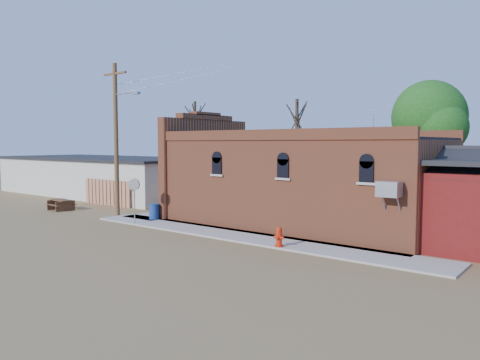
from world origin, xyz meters
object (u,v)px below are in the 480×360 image
Objects in this scene: fire_hydrant at (279,237)px; trash_barrel at (154,212)px; stop_sign at (134,189)px; utility_pole at (117,136)px; picnic_table at (61,203)px; brick_bar at (298,181)px.

fire_hydrant is 0.97× the size of trash_barrel.
fire_hydrant is at bearing -9.09° from trash_barrel.
stop_sign is 2.07m from trash_barrel.
trash_barrel is at bearing 151.02° from fire_hydrant.
picnic_table is at bearing -172.08° from utility_pole.
utility_pole is 5.13m from trash_barrel.
fire_hydrant is 0.47× the size of picnic_table.
trash_barrel reaches higher than fire_hydrant.
stop_sign is 8.19m from picnic_table.
picnic_table is (-7.88, -1.00, -0.05)m from trash_barrel.
utility_pole is 10.87× the size of fire_hydrant.
utility_pole is 3.74× the size of stop_sign.
brick_bar is 6.82× the size of stop_sign.
stop_sign reaches higher than picnic_table.
utility_pole reaches higher than stop_sign.
trash_barrel is at bearing 93.85° from stop_sign.
brick_bar is 8.74m from stop_sign.
stop_sign is (-9.24, 0.00, 1.44)m from fire_hydrant.
trash_barrel is (-9.40, 1.50, 0.02)m from fire_hydrant.
stop_sign is at bearing 1.30° from picnic_table.
brick_bar is at bearing 23.69° from utility_pole.
utility_pole reaches higher than trash_barrel.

